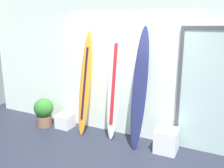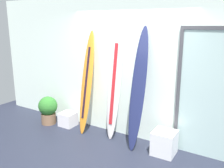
% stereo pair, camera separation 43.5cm
% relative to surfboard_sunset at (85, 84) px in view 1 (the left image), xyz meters
% --- Properties ---
extents(ground, '(8.00, 8.00, 0.04)m').
position_rel_surfboard_sunset_xyz_m(ground, '(0.84, -0.93, -1.07)').
color(ground, '#222635').
extents(wall_back, '(7.20, 0.20, 2.80)m').
position_rel_surfboard_sunset_xyz_m(wall_back, '(0.84, 0.37, 0.35)').
color(wall_back, white).
rests_on(wall_back, ground).
extents(surfboard_sunset, '(0.26, 0.48, 2.12)m').
position_rel_surfboard_sunset_xyz_m(surfboard_sunset, '(0.00, 0.00, 0.00)').
color(surfboard_sunset, orange).
rests_on(surfboard_sunset, ground).
extents(surfboard_ivory, '(0.28, 0.38, 2.21)m').
position_rel_surfboard_sunset_xyz_m(surfboard_ivory, '(0.63, 0.06, 0.04)').
color(surfboard_ivory, silver).
rests_on(surfboard_ivory, ground).
extents(surfboard_navy, '(0.29, 0.55, 2.22)m').
position_rel_surfboard_sunset_xyz_m(surfboard_navy, '(1.19, -0.03, 0.05)').
color(surfboard_navy, navy).
rests_on(surfboard_navy, ground).
extents(display_block_left, '(0.40, 0.40, 0.42)m').
position_rel_surfboard_sunset_xyz_m(display_block_left, '(1.73, -0.05, -0.83)').
color(display_block_left, white).
rests_on(display_block_left, ground).
extents(display_block_center, '(0.34, 0.34, 0.30)m').
position_rel_surfboard_sunset_xyz_m(display_block_center, '(-0.55, -0.02, -0.89)').
color(display_block_center, white).
rests_on(display_block_center, ground).
extents(glass_door, '(1.10, 0.06, 2.22)m').
position_rel_surfboard_sunset_xyz_m(glass_door, '(2.36, 0.25, 0.10)').
color(glass_door, silver).
rests_on(glass_door, ground).
extents(potted_plant, '(0.43, 0.43, 0.64)m').
position_rel_surfboard_sunset_xyz_m(potted_plant, '(-1.01, -0.16, -0.70)').
color(potted_plant, brown).
rests_on(potted_plant, ground).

